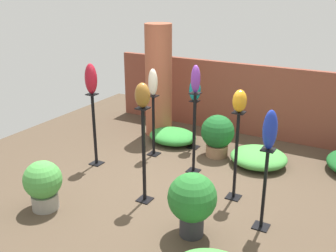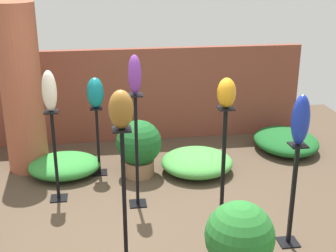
% 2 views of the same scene
% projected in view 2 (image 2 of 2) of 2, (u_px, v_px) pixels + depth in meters
% --- Properties ---
extents(ground_plane, '(8.00, 8.00, 0.00)m').
position_uv_depth(ground_plane, '(141.00, 231.00, 4.99)').
color(ground_plane, '#4C3D2D').
extents(brick_wall_back, '(5.60, 0.12, 1.45)m').
position_uv_depth(brick_wall_back, '(124.00, 95.00, 7.26)').
color(brick_wall_back, brown).
rests_on(brick_wall_back, ground).
extents(brick_pillar, '(0.53, 0.53, 2.24)m').
position_uv_depth(brick_pillar, '(22.00, 90.00, 6.11)').
color(brick_pillar, '#9E5138').
rests_on(brick_pillar, ground).
extents(pedestal_teal, '(0.20, 0.20, 0.93)m').
position_uv_depth(pedestal_teal, '(98.00, 144.00, 6.18)').
color(pedestal_teal, black).
rests_on(pedestal_teal, ground).
extents(pedestal_bronze, '(0.20, 0.20, 1.40)m').
position_uv_depth(pedestal_bronze, '(125.00, 207.00, 4.19)').
color(pedestal_bronze, black).
rests_on(pedestal_bronze, ground).
extents(pedestal_cobalt, '(0.20, 0.20, 1.09)m').
position_uv_depth(pedestal_cobalt, '(292.00, 200.00, 4.62)').
color(pedestal_cobalt, black).
rests_on(pedestal_cobalt, ground).
extents(pedestal_violet, '(0.20, 0.20, 1.35)m').
position_uv_depth(pedestal_violet, '(137.00, 156.00, 5.32)').
color(pedestal_violet, black).
rests_on(pedestal_violet, ground).
extents(pedestal_ivory, '(0.20, 0.20, 1.12)m').
position_uv_depth(pedestal_ivory, '(56.00, 160.00, 5.48)').
color(pedestal_ivory, black).
rests_on(pedestal_ivory, ground).
extents(pedestal_amber, '(0.20, 0.20, 1.31)m').
position_uv_depth(pedestal_amber, '(223.00, 171.00, 5.00)').
color(pedestal_amber, black).
rests_on(pedestal_amber, ground).
extents(art_vase_teal, '(0.22, 0.21, 0.40)m').
position_uv_depth(art_vase_teal, '(95.00, 93.00, 5.94)').
color(art_vase_teal, '#0F727A').
rests_on(art_vase_teal, pedestal_teal).
extents(art_vase_bronze, '(0.21, 0.19, 0.34)m').
position_uv_depth(art_vase_bronze, '(121.00, 109.00, 3.87)').
color(art_vase_bronze, brown).
rests_on(art_vase_bronze, pedestal_bronze).
extents(art_vase_cobalt, '(0.17, 0.16, 0.49)m').
position_uv_depth(art_vase_cobalt, '(301.00, 120.00, 4.33)').
color(art_vase_cobalt, '#192D9E').
rests_on(art_vase_cobalt, pedestal_cobalt).
extents(art_vase_violet, '(0.15, 0.15, 0.44)m').
position_uv_depth(art_vase_violet, '(135.00, 75.00, 5.00)').
color(art_vase_violet, '#6B2D8C').
rests_on(art_vase_violet, pedestal_violet).
extents(art_vase_ivory, '(0.16, 0.16, 0.47)m').
position_uv_depth(art_vase_ivory, '(49.00, 91.00, 5.19)').
color(art_vase_ivory, beige).
rests_on(art_vase_ivory, pedestal_ivory).
extents(art_vase_amber, '(0.19, 0.21, 0.31)m').
position_uv_depth(art_vase_amber, '(226.00, 93.00, 4.70)').
color(art_vase_amber, orange).
rests_on(art_vase_amber, pedestal_amber).
extents(potted_plant_front_right, '(0.60, 0.60, 0.77)m').
position_uv_depth(potted_plant_front_right, '(139.00, 146.00, 6.13)').
color(potted_plant_front_right, '#936B4C').
rests_on(potted_plant_front_right, ground).
extents(potted_plant_back_center, '(0.60, 0.60, 0.83)m').
position_uv_depth(potted_plant_back_center, '(239.00, 240.00, 3.99)').
color(potted_plant_back_center, '#2D2D33').
rests_on(potted_plant_back_center, ground).
extents(foliage_bed_east, '(0.94, 1.11, 0.28)m').
position_uv_depth(foliage_bed_east, '(286.00, 141.00, 7.04)').
color(foliage_bed_east, '#195923').
rests_on(foliage_bed_east, ground).
extents(foliage_bed_center, '(0.95, 0.77, 0.28)m').
position_uv_depth(foliage_bed_center, '(65.00, 166.00, 6.22)').
color(foliage_bed_center, '#338C38').
rests_on(foliage_bed_center, ground).
extents(foliage_bed_rear, '(0.97, 0.92, 0.29)m').
position_uv_depth(foliage_bed_rear, '(197.00, 162.00, 6.31)').
color(foliage_bed_rear, '#479942').
rests_on(foliage_bed_rear, ground).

